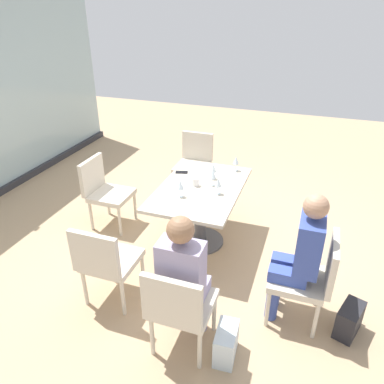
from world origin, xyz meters
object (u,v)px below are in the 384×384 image
chair_side_end (179,306)px  wine_glass_1 (213,168)px  dining_table_main (200,201)px  chair_far_left (106,260)px  cell_phone_on_table (182,172)px  person_side_end (184,276)px  handbag_0 (349,320)px  chair_front_left (310,275)px  wine_glass_3 (218,183)px  wine_glass_4 (213,174)px  coffee_cup (196,182)px  wine_glass_0 (180,185)px  person_front_left (300,253)px  chair_far_right (194,160)px  chair_near_window (104,189)px  wine_glass_2 (236,160)px  handbag_1 (226,343)px

chair_side_end → wine_glass_1: (1.77, 0.26, 0.37)m
chair_side_end → dining_table_main: bearing=12.2°
chair_far_left → cell_phone_on_table: chair_far_left is taller
person_side_end → handbag_0: bearing=-67.2°
chair_front_left → dining_table_main: bearing=56.7°
wine_glass_3 → wine_glass_4: (0.18, 0.11, 0.00)m
chair_side_end → cell_phone_on_table: (1.81, 0.66, 0.24)m
chair_front_left → coffee_cup: chair_front_left is taller
wine_glass_4 → coffee_cup: (-0.07, 0.18, -0.09)m
wine_glass_0 → coffee_cup: bearing=-12.7°
person_front_left → chair_side_end: bearing=130.6°
chair_far_right → wine_glass_3: size_ratio=4.70×
dining_table_main → wine_glass_4: wine_glass_4 is taller
chair_near_window → wine_glass_3: wine_glass_3 is taller
wine_glass_0 → coffee_cup: 0.32m
dining_table_main → chair_near_window: chair_near_window is taller
wine_glass_2 → person_side_end: bearing=-178.1°
chair_far_right → wine_glass_0: bearing=-166.3°
wine_glass_1 → wine_glass_2: (0.31, -0.19, 0.00)m
chair_side_end → chair_far_left: bearing=70.0°
chair_side_end → handbag_0: size_ratio=2.90×
chair_side_end → chair_near_window: same height
chair_far_right → wine_glass_0: (-1.50, -0.36, 0.37)m
chair_near_window → handbag_1: bearing=-126.6°
chair_far_left → wine_glass_4: bearing=-24.9°
handbag_0 → wine_glass_0: bearing=91.6°
chair_front_left → chair_side_end: same height
person_side_end → wine_glass_1: bearing=8.9°
dining_table_main → handbag_0: size_ratio=4.58×
wine_glass_1 → coffee_cup: size_ratio=2.06×
chair_near_window → handbag_1: (-1.45, -1.95, -0.36)m
chair_far_left → person_side_end: size_ratio=0.69×
chair_near_window → wine_glass_0: wine_glass_0 is taller
wine_glass_1 → wine_glass_2: size_ratio=1.00×
person_front_left → handbag_1: bearing=144.3°
coffee_cup → person_front_left: bearing=-124.8°
chair_side_end → wine_glass_0: (1.24, 0.46, 0.37)m
chair_side_end → wine_glass_2: (2.08, 0.07, 0.37)m
wine_glass_1 → wine_glass_4: (-0.16, -0.04, 0.00)m
wine_glass_0 → wine_glass_1: (0.53, -0.20, 0.00)m
person_side_end → chair_far_right: bearing=17.4°
chair_side_end → wine_glass_2: bearing=1.8°
wine_glass_1 → coffee_cup: wine_glass_1 is taller
person_side_end → wine_glass_0: person_side_end is taller
handbag_0 → chair_front_left: bearing=103.9°
person_front_left → handbag_0: bearing=-94.7°
chair_side_end → coffee_cup: chair_side_end is taller
chair_front_left → chair_side_end: 1.16m
person_side_end → wine_glass_2: (1.97, 0.07, 0.16)m
chair_far_right → person_front_left: 2.63m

